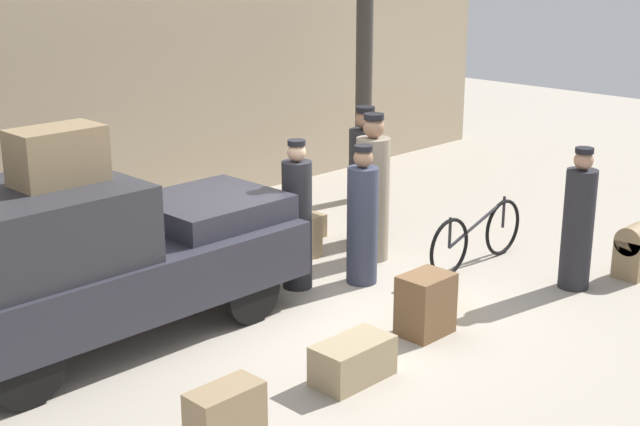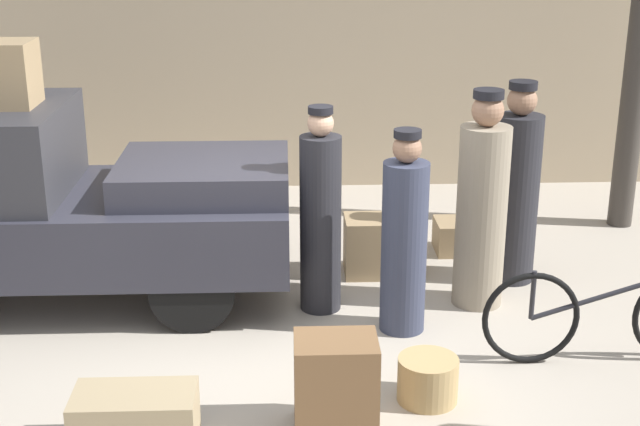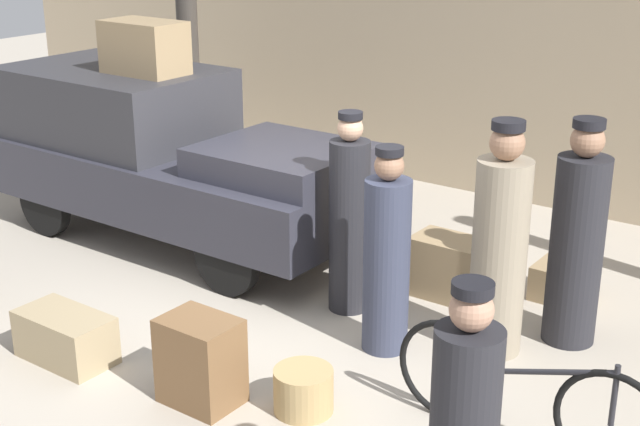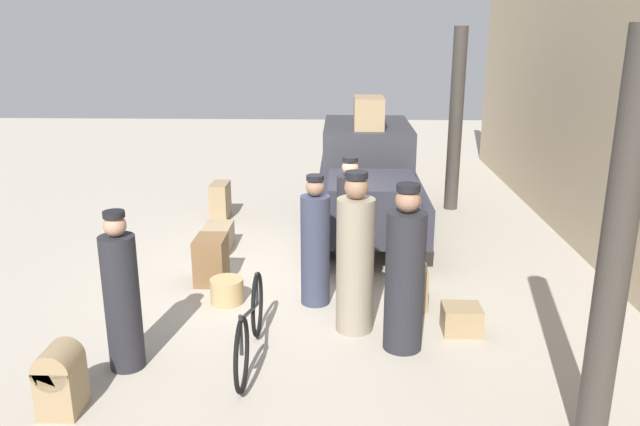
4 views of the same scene
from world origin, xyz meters
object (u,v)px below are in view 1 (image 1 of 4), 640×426
object	(u,v)px
porter_standing_middle	(297,221)
trunk_barrel_dark	(634,250)
bicycle	(477,236)
porter_carrying_trunk	(373,194)
wicker_basket	(439,294)
conductor_in_dark_uniform	(364,181)
truck	(83,258)
porter_lifting_near_truck	(362,221)
suitcase_small_leather	(426,304)
porter_with_bicycle	(578,225)
suitcase_tan_flat	(306,225)
trunk_on_truck_roof	(57,155)
trunk_wicker_pale	(353,360)
trunk_umber_medium	(291,239)

from	to	relation	value
porter_standing_middle	trunk_barrel_dark	xyz separation A→B (m)	(2.95, -2.51, -0.45)
bicycle	porter_carrying_trunk	size ratio (longest dim) A/B	1.00
bicycle	porter_carrying_trunk	distance (m)	1.34
bicycle	trunk_barrel_dark	bearing A→B (deg)	-57.86
wicker_basket	conductor_in_dark_uniform	bearing A→B (deg)	62.62
trunk_barrel_dark	truck	bearing A→B (deg)	152.23
porter_lifting_near_truck	suitcase_small_leather	world-z (taller)	porter_lifting_near_truck
porter_with_bicycle	suitcase_tan_flat	world-z (taller)	porter_with_bicycle
suitcase_small_leather	porter_carrying_trunk	bearing A→B (deg)	55.29
porter_carrying_trunk	trunk_barrel_dark	world-z (taller)	porter_carrying_trunk
suitcase_tan_flat	suitcase_small_leather	size ratio (longest dim) A/B	0.68
porter_lifting_near_truck	wicker_basket	bearing A→B (deg)	-88.21
bicycle	trunk_on_truck_roof	distance (m)	5.05
suitcase_small_leather	truck	bearing A→B (deg)	139.26
trunk_barrel_dark	porter_lifting_near_truck	bearing A→B (deg)	137.92
trunk_wicker_pale	conductor_in_dark_uniform	bearing A→B (deg)	40.82
trunk_umber_medium	conductor_in_dark_uniform	bearing A→B (deg)	-8.40
conductor_in_dark_uniform	porter_lifting_near_truck	world-z (taller)	conductor_in_dark_uniform
porter_standing_middle	trunk_wicker_pale	xyz separation A→B (m)	(-1.20, -1.96, -0.59)
suitcase_tan_flat	trunk_wicker_pale	distance (m)	4.07
porter_carrying_trunk	wicker_basket	bearing A→B (deg)	-113.00
conductor_in_dark_uniform	trunk_barrel_dark	distance (m)	3.34
conductor_in_dark_uniform	trunk_barrel_dark	bearing A→B (deg)	-67.86
bicycle	porter_standing_middle	world-z (taller)	porter_standing_middle
bicycle	suitcase_tan_flat	size ratio (longest dim) A/B	4.29
porter_with_bicycle	trunk_barrel_dark	distance (m)	0.92
trunk_barrel_dark	bicycle	bearing A→B (deg)	122.14
trunk_wicker_pale	suitcase_tan_flat	bearing A→B (deg)	51.55
porter_lifting_near_truck	conductor_in_dark_uniform	bearing A→B (deg)	41.35
wicker_basket	trunk_umber_medium	world-z (taller)	trunk_umber_medium
porter_standing_middle	suitcase_small_leather	world-z (taller)	porter_standing_middle
wicker_basket	suitcase_small_leather	bearing A→B (deg)	-153.38
wicker_basket	suitcase_small_leather	distance (m)	0.72
trunk_on_truck_roof	trunk_wicker_pale	bearing A→B (deg)	-58.12
porter_lifting_near_truck	porter_standing_middle	bearing A→B (deg)	146.34
truck	porter_standing_middle	world-z (taller)	porter_standing_middle
trunk_on_truck_roof	trunk_umber_medium	bearing A→B (deg)	6.75
porter_with_bicycle	porter_standing_middle	bearing A→B (deg)	134.67
conductor_in_dark_uniform	trunk_umber_medium	xyz separation A→B (m)	(-1.12, 0.17, -0.54)
conductor_in_dark_uniform	trunk_wicker_pale	bearing A→B (deg)	-139.18
trunk_wicker_pale	porter_carrying_trunk	bearing A→B (deg)	38.79
wicker_basket	porter_lifting_near_truck	size ratio (longest dim) A/B	0.25
wicker_basket	porter_standing_middle	bearing A→B (deg)	113.65
wicker_basket	suitcase_small_leather	xyz separation A→B (m)	(-0.63, -0.32, 0.16)
bicycle	trunk_on_truck_roof	world-z (taller)	trunk_on_truck_roof
truck	suitcase_small_leather	xyz separation A→B (m)	(2.48, -2.13, -0.57)
porter_with_bicycle	trunk_wicker_pale	world-z (taller)	porter_with_bicycle
conductor_in_dark_uniform	trunk_barrel_dark	size ratio (longest dim) A/B	2.81
truck	suitcase_small_leather	bearing A→B (deg)	-40.74
suitcase_small_leather	trunk_barrel_dark	distance (m)	3.01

